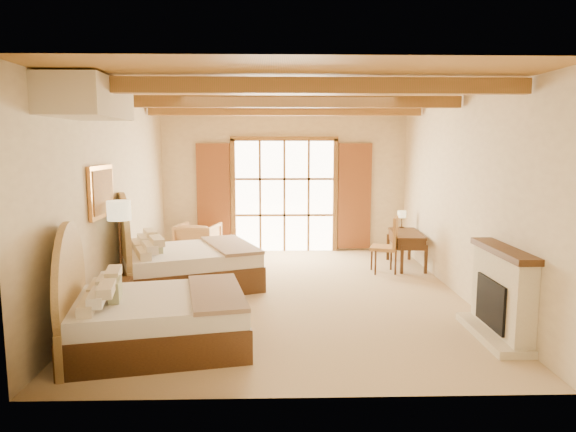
{
  "coord_description": "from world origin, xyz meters",
  "views": [
    {
      "loc": [
        -0.23,
        -8.14,
        2.41
      ],
      "look_at": [
        -0.0,
        0.2,
        1.26
      ],
      "focal_mm": 32.0,
      "sensor_mm": 36.0,
      "label": 1
    }
  ],
  "objects_px": {
    "armchair": "(198,241)",
    "desk": "(406,248)",
    "bed_far": "(179,262)",
    "nightstand": "(114,300)",
    "bed_near": "(145,314)"
  },
  "relations": [
    {
      "from": "armchair",
      "to": "desk",
      "type": "relative_size",
      "value": 0.64
    },
    {
      "from": "bed_far",
      "to": "nightstand",
      "type": "height_order",
      "value": "bed_far"
    },
    {
      "from": "bed_far",
      "to": "armchair",
      "type": "relative_size",
      "value": 3.3
    },
    {
      "from": "bed_far",
      "to": "desk",
      "type": "xyz_separation_m",
      "value": [
        4.26,
        1.41,
        -0.07
      ]
    },
    {
      "from": "nightstand",
      "to": "desk",
      "type": "distance_m",
      "value": 5.73
    },
    {
      "from": "bed_far",
      "to": "desk",
      "type": "height_order",
      "value": "bed_far"
    },
    {
      "from": "bed_far",
      "to": "nightstand",
      "type": "relative_size",
      "value": 5.05
    },
    {
      "from": "bed_near",
      "to": "armchair",
      "type": "distance_m",
      "value": 4.87
    },
    {
      "from": "bed_near",
      "to": "nightstand",
      "type": "xyz_separation_m",
      "value": [
        -0.7,
        1.02,
        -0.13
      ]
    },
    {
      "from": "bed_near",
      "to": "bed_far",
      "type": "relative_size",
      "value": 0.84
    },
    {
      "from": "nightstand",
      "to": "armchair",
      "type": "relative_size",
      "value": 0.65
    },
    {
      "from": "bed_far",
      "to": "nightstand",
      "type": "distance_m",
      "value": 1.72
    },
    {
      "from": "bed_near",
      "to": "desk",
      "type": "relative_size",
      "value": 1.77
    },
    {
      "from": "bed_near",
      "to": "armchair",
      "type": "xyz_separation_m",
      "value": [
        -0.08,
        4.87,
        -0.03
      ]
    },
    {
      "from": "bed_near",
      "to": "desk",
      "type": "height_order",
      "value": "bed_near"
    }
  ]
}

